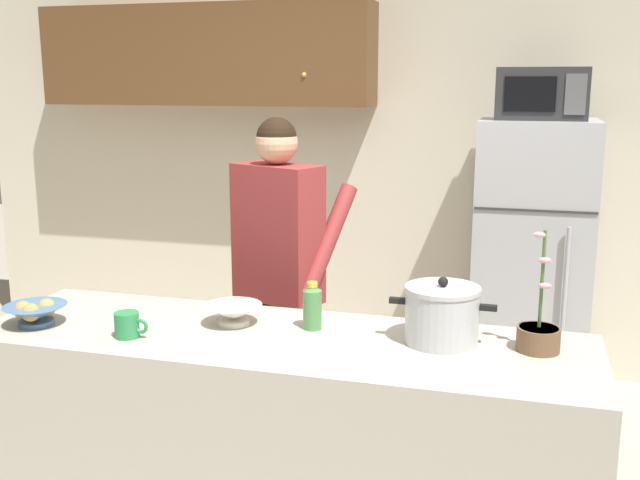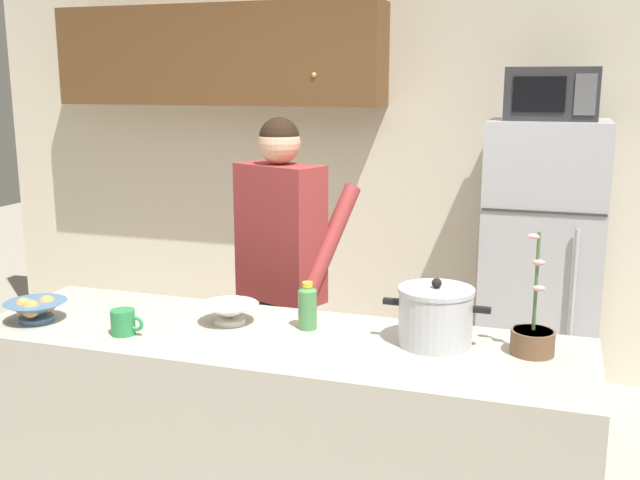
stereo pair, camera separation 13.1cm
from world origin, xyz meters
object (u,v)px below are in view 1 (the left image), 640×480
Objects in this scene: bottle_near_edge at (312,306)px; potted_orchid at (539,334)px; empty_bowl at (233,313)px; cooking_pot at (442,315)px; coffee_mug at (128,325)px; bread_bowl at (35,313)px; person_near_pot at (279,251)px; refrigerator at (531,263)px; microwave at (542,94)px.

potted_orchid is at bearing -0.86° from bottle_near_edge.
empty_bowl is 0.31m from bottle_near_edge.
cooking_pot reaches higher than coffee_mug.
bread_bowl is (-1.53, -0.23, -0.06)m from cooking_pot.
potted_orchid is at bearing -29.75° from person_near_pot.
cooking_pot is at bearing -100.20° from refrigerator.
person_near_pot is 0.71m from empty_bowl.
potted_orchid is at bearing 1.22° from empty_bowl.
cooking_pot is 0.88× the size of potted_orchid.
microwave is 2.58m from coffee_mug.
person_near_pot is 7.53× the size of empty_bowl.
empty_bowl is (-1.11, -1.75, -0.81)m from microwave.
microwave is at bearing 54.28° from coffee_mug.
refrigerator is 8.91× the size of bottle_near_edge.
bread_bowl is 1.07m from bottle_near_edge.
cooking_pot is 0.49m from bottle_near_edge.
cooking_pot is 1.59× the size of bread_bowl.
coffee_mug is at bearing -142.93° from empty_bowl.
cooking_pot is (-0.32, -1.74, -0.75)m from microwave.
empty_bowl is at bearing 16.54° from bread_bowl.
coffee_mug is 0.59× the size of empty_bowl.
empty_bowl is at bearing -85.80° from person_near_pot.
cooking_pot is 1.71× the size of empty_bowl.
cooking_pot is at bearing 1.12° from empty_bowl.
potted_orchid is at bearing 7.37° from bread_bowl.
person_near_pot reaches higher than cooking_pot.
bottle_near_edge is at bearing 179.14° from potted_orchid.
refrigerator reaches higher than bread_bowl.
coffee_mug is at bearing -125.42° from refrigerator.
coffee_mug is (-1.43, -1.99, -0.81)m from microwave.
cooking_pot is (0.85, -0.69, -0.03)m from person_near_pot.
potted_orchid reaches higher than empty_bowl.
refrigerator is 1.60m from person_near_pot.
cooking_pot is at bearing -178.55° from potted_orchid.
microwave is 0.29× the size of person_near_pot.
microwave reaches higher than coffee_mug.
potted_orchid is (0.82, -0.01, -0.03)m from bottle_near_edge.
coffee_mug is at bearing -105.85° from person_near_pot.
bread_bowl is 1.88m from potted_orchid.
person_near_pot reaches higher than potted_orchid.
microwave is 2.81m from bread_bowl.
potted_orchid is (1.18, -0.68, -0.07)m from person_near_pot.
microwave reaches higher than empty_bowl.
refrigerator is 2.10m from empty_bowl.
empty_bowl is (0.05, -0.70, -0.09)m from person_near_pot.
refrigerator is at bearing 42.62° from person_near_pot.
microwave reaches higher than cooking_pot.
person_near_pot is 1.15m from bread_bowl.
bread_bowl is 1.31× the size of bottle_near_edge.
microwave is at bearing 90.64° from potted_orchid.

